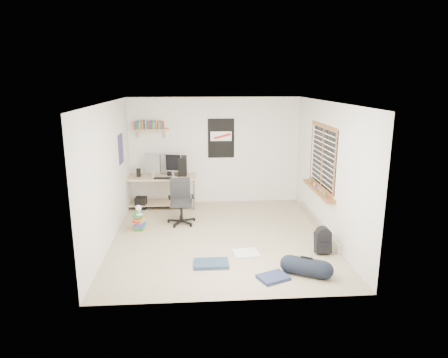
{
  "coord_description": "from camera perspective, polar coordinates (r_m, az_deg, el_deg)",
  "views": [
    {
      "loc": [
        -0.45,
        -7.04,
        2.88
      ],
      "look_at": [
        0.09,
        0.42,
        1.02
      ],
      "focal_mm": 32.0,
      "sensor_mm": 36.0,
      "label": 1
    }
  ],
  "objects": [
    {
      "name": "right_wall",
      "position": [
        7.63,
        14.75,
        1.18
      ],
      "size": [
        0.01,
        4.5,
        2.5
      ],
      "primitive_type": "cube",
      "color": "silver",
      "rests_on": "ground"
    },
    {
      "name": "monitor_right",
      "position": [
        9.13,
        -7.3,
        1.7
      ],
      "size": [
        0.39,
        0.18,
        0.42
      ],
      "primitive_type": "cube",
      "rotation": [
        0.0,
        0.0,
        -0.25
      ],
      "color": "#9B9B9F",
      "rests_on": "desk"
    },
    {
      "name": "desk",
      "position": [
        9.36,
        -8.96,
        -1.77
      ],
      "size": [
        1.74,
        1.01,
        0.75
      ],
      "primitive_type": "cube",
      "rotation": [
        0.0,
        0.0,
        0.19
      ],
      "color": "tan",
      "rests_on": "floor"
    },
    {
      "name": "tshirt",
      "position": [
        6.9,
        3.15,
        -10.53
      ],
      "size": [
        0.46,
        0.4,
        0.04
      ],
      "primitive_type": "cube",
      "rotation": [
        0.0,
        0.0,
        0.11
      ],
      "color": "silver",
      "rests_on": "floor"
    },
    {
      "name": "office_chair",
      "position": [
        8.18,
        -6.14,
        -3.09
      ],
      "size": [
        0.67,
        0.67,
        0.92
      ],
      "primitive_type": "cube",
      "rotation": [
        0.0,
        0.0,
        0.11
      ],
      "color": "black",
      "rests_on": "floor"
    },
    {
      "name": "book_stack",
      "position": [
        8.07,
        -12.03,
        -6.12
      ],
      "size": [
        0.53,
        0.47,
        0.3
      ],
      "primitive_type": "cube",
      "rotation": [
        0.0,
        0.0,
        -0.29
      ],
      "color": "brown",
      "rests_on": "floor"
    },
    {
      "name": "monitor_left",
      "position": [
        9.06,
        -10.09,
        1.53
      ],
      "size": [
        0.39,
        0.27,
        0.43
      ],
      "primitive_type": "cube",
      "rotation": [
        0.0,
        0.0,
        -0.49
      ],
      "color": "#9C9CA0",
      "rests_on": "desk"
    },
    {
      "name": "pc_tower",
      "position": [
        9.24,
        -5.94,
        1.9
      ],
      "size": [
        0.19,
        0.4,
        0.42
      ],
      "primitive_type": "cube",
      "rotation": [
        0.0,
        0.0,
        -0.0
      ],
      "color": "black",
      "rests_on": "desk"
    },
    {
      "name": "duffel_bag",
      "position": [
        6.28,
        11.68,
        -12.19
      ],
      "size": [
        0.38,
        0.38,
        0.55
      ],
      "primitive_type": "cylinder",
      "rotation": [
        0.0,
        0.0,
        -0.49
      ],
      "color": "black",
      "rests_on": "floor"
    },
    {
      "name": "jeans_a",
      "position": [
        6.51,
        -1.84,
        -11.98
      ],
      "size": [
        0.55,
        0.35,
        0.06
      ],
      "primitive_type": "cube",
      "rotation": [
        0.0,
        0.0,
        0.0
      ],
      "color": "navy",
      "rests_on": "floor"
    },
    {
      "name": "jeans_b",
      "position": [
        6.15,
        7.05,
        -13.79
      ],
      "size": [
        0.52,
        0.46,
        0.05
      ],
      "primitive_type": "cube",
      "rotation": [
        0.0,
        0.0,
        0.4
      ],
      "color": "#232B4F",
      "rests_on": "floor"
    },
    {
      "name": "ceiling",
      "position": [
        7.06,
        -0.48,
        10.94
      ],
      "size": [
        4.0,
        4.5,
        0.01
      ],
      "primitive_type": "cube",
      "color": "white",
      "rests_on": "ground"
    },
    {
      "name": "desk_lamp",
      "position": [
        7.97,
        -11.98,
        -4.62
      ],
      "size": [
        0.18,
        0.24,
        0.21
      ],
      "primitive_type": "cube",
      "rotation": [
        0.0,
        0.0,
        -0.26
      ],
      "color": "silver",
      "rests_on": "book_stack"
    },
    {
      "name": "baseboard_heater",
      "position": [
        8.21,
        13.25,
        -6.28
      ],
      "size": [
        0.08,
        2.5,
        0.18
      ],
      "primitive_type": "cube",
      "color": "#B7B2A8",
      "rests_on": "floor"
    },
    {
      "name": "window",
      "position": [
        7.85,
        13.77,
        3.08
      ],
      "size": [
        0.1,
        1.5,
        1.26
      ],
      "primitive_type": "cube",
      "color": "brown",
      "rests_on": "right_wall"
    },
    {
      "name": "left_wall",
      "position": [
        7.39,
        -16.17,
        0.67
      ],
      "size": [
        0.01,
        4.5,
        2.5
      ],
      "primitive_type": "cube",
      "color": "silver",
      "rests_on": "ground"
    },
    {
      "name": "wall_shelf",
      "position": [
        9.29,
        -10.36,
        6.96
      ],
      "size": [
        0.8,
        0.22,
        0.24
      ],
      "primitive_type": "cube",
      "color": "tan",
      "rests_on": "back_wall"
    },
    {
      "name": "poster_back_wall",
      "position": [
        9.38,
        -0.43,
        5.83
      ],
      "size": [
        0.62,
        0.03,
        0.92
      ],
      "primitive_type": "cube",
      "color": "black",
      "rests_on": "back_wall"
    },
    {
      "name": "floor",
      "position": [
        7.62,
        -0.44,
        -8.27
      ],
      "size": [
        4.0,
        4.5,
        0.01
      ],
      "primitive_type": "cube",
      "color": "gray",
      "rests_on": "ground"
    },
    {
      "name": "speaker_right",
      "position": [
        9.23,
        -7.84,
        1.0
      ],
      "size": [
        0.1,
        0.1,
        0.16
      ],
      "primitive_type": "cube",
      "rotation": [
        0.0,
        0.0,
        0.33
      ],
      "color": "black",
      "rests_on": "desk"
    },
    {
      "name": "backpack",
      "position": [
        7.06,
        13.93,
        -8.78
      ],
      "size": [
        0.27,
        0.22,
        0.36
      ],
      "primitive_type": "cube",
      "rotation": [
        0.0,
        0.0,
        0.03
      ],
      "color": "black",
      "rests_on": "floor"
    },
    {
      "name": "subwoofer",
      "position": [
        9.35,
        -11.76,
        -3.35
      ],
      "size": [
        0.27,
        0.27,
        0.27
      ],
      "primitive_type": "cube",
      "rotation": [
        0.0,
        0.0,
        -0.11
      ],
      "color": "black",
      "rests_on": "floor"
    },
    {
      "name": "speaker_left",
      "position": [
        9.25,
        -12.11,
        0.92
      ],
      "size": [
        0.09,
        0.09,
        0.18
      ],
      "primitive_type": "cube",
      "rotation": [
        0.0,
        0.0,
        0.04
      ],
      "color": "black",
      "rests_on": "desk"
    },
    {
      "name": "keyboard",
      "position": [
        8.97,
        -8.82,
        0.12
      ],
      "size": [
        0.37,
        0.15,
        0.02
      ],
      "primitive_type": "cube",
      "rotation": [
        0.0,
        0.0,
        -0.06
      ],
      "color": "black",
      "rests_on": "desk"
    },
    {
      "name": "poster_left_wall",
      "position": [
        8.49,
        -14.53,
        4.18
      ],
      "size": [
        0.02,
        0.42,
        0.6
      ],
      "primitive_type": "cube",
      "color": "navy",
      "rests_on": "left_wall"
    },
    {
      "name": "back_wall",
      "position": [
        9.44,
        -1.34,
        4.04
      ],
      "size": [
        4.0,
        0.01,
        2.5
      ],
      "primitive_type": "cube",
      "color": "silver",
      "rests_on": "ground"
    }
  ]
}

